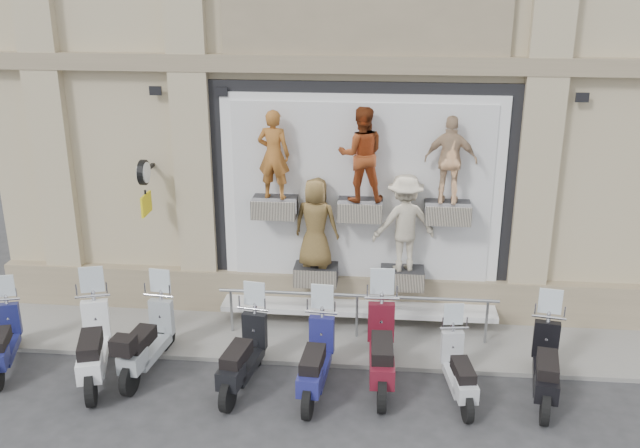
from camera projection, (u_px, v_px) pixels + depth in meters
The scene contains 13 objects.
ground at pixel (350, 403), 11.13m from camera, with size 90.00×90.00×0.00m, color #2D2D30.
sidewalk at pixel (357, 336), 13.09m from camera, with size 16.00×2.20×0.08m, color gray.
shop_vitrine at pixel (365, 204), 12.90m from camera, with size 5.60×0.98×4.30m.
guard_rail at pixel (357, 317), 12.85m from camera, with size 5.06×0.10×0.93m, color #9EA0A5, non-canonical shape.
clock_sign_bracket at pixel (145, 180), 12.85m from camera, with size 0.10×0.80×1.02m.
scooter_a at pixel (2, 330), 11.86m from camera, with size 0.52×1.80×1.46m, color #161A4F, non-canonical shape.
scooter_b at pixel (92, 332), 11.51m from camera, with size 0.62×2.11×1.72m, color white, non-canonical shape.
scooter_c at pixel (146, 329), 11.75m from camera, with size 0.57×1.96×1.59m, color #8E959A, non-canonical shape.
scooter_d at pixel (243, 343), 11.32m from camera, with size 0.56×1.93×1.57m, color black, non-canonical shape.
scooter_e at pixel (316, 348), 11.16m from camera, with size 0.57×1.96×1.59m, color navy, non-canonical shape.
scooter_f at pixel (382, 336), 11.38m from camera, with size 0.62×2.14×1.73m, color #560E1B, non-canonical shape.
scooter_g at pixel (460, 360), 11.03m from camera, with size 0.49×1.69×1.37m, color #ADAFB4, non-canonical shape.
scooter_h at pixel (548, 353), 11.01m from camera, with size 0.57×1.96×1.59m, color black, non-canonical shape.
Camera 1 is at (0.45, -9.54, 6.38)m, focal length 40.00 mm.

